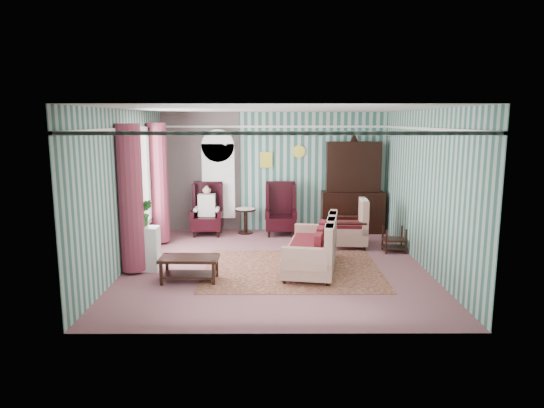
{
  "coord_description": "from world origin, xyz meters",
  "views": [
    {
      "loc": [
        -0.09,
        -8.84,
        2.71
      ],
      "look_at": [
        -0.06,
        0.6,
        1.07
      ],
      "focal_mm": 32.0,
      "sensor_mm": 36.0,
      "label": 1
    }
  ],
  "objects_px": {
    "seated_woman": "(207,210)",
    "floral_armchair": "(348,223)",
    "sofa": "(311,244)",
    "coffee_table": "(190,269)",
    "nest_table": "(394,239)",
    "bookcase": "(219,186)",
    "wingback_left": "(207,209)",
    "plant_stand": "(144,249)",
    "dresser_hutch": "(353,184)",
    "wingback_right": "(281,209)",
    "round_side_table": "(245,221)"
  },
  "relations": [
    {
      "from": "round_side_table",
      "to": "bookcase",
      "type": "bearing_deg",
      "value": 159.73
    },
    {
      "from": "sofa",
      "to": "bookcase",
      "type": "bearing_deg",
      "value": 42.3
    },
    {
      "from": "bookcase",
      "to": "dresser_hutch",
      "type": "bearing_deg",
      "value": -2.11
    },
    {
      "from": "wingback_right",
      "to": "plant_stand",
      "type": "height_order",
      "value": "wingback_right"
    },
    {
      "from": "plant_stand",
      "to": "coffee_table",
      "type": "height_order",
      "value": "plant_stand"
    },
    {
      "from": "nest_table",
      "to": "sofa",
      "type": "bearing_deg",
      "value": -146.73
    },
    {
      "from": "sofa",
      "to": "floral_armchair",
      "type": "distance_m",
      "value": 1.88
    },
    {
      "from": "seated_woman",
      "to": "dresser_hutch",
      "type": "bearing_deg",
      "value": 4.41
    },
    {
      "from": "dresser_hutch",
      "to": "wingback_right",
      "type": "distance_m",
      "value": 1.86
    },
    {
      "from": "bookcase",
      "to": "wingback_left",
      "type": "xyz_separation_m",
      "value": [
        -0.25,
        -0.39,
        -0.5
      ]
    },
    {
      "from": "bookcase",
      "to": "dresser_hutch",
      "type": "distance_m",
      "value": 3.25
    },
    {
      "from": "nest_table",
      "to": "sofa",
      "type": "xyz_separation_m",
      "value": [
        -1.83,
        -1.2,
        0.22
      ]
    },
    {
      "from": "plant_stand",
      "to": "floral_armchair",
      "type": "height_order",
      "value": "floral_armchair"
    },
    {
      "from": "plant_stand",
      "to": "sofa",
      "type": "relative_size",
      "value": 0.41
    },
    {
      "from": "wingback_left",
      "to": "wingback_right",
      "type": "relative_size",
      "value": 1.0
    },
    {
      "from": "wingback_right",
      "to": "nest_table",
      "type": "bearing_deg",
      "value": -33.75
    },
    {
      "from": "nest_table",
      "to": "floral_armchair",
      "type": "relative_size",
      "value": 0.52
    },
    {
      "from": "nest_table",
      "to": "floral_armchair",
      "type": "bearing_deg",
      "value": 154.32
    },
    {
      "from": "dresser_hutch",
      "to": "sofa",
      "type": "relative_size",
      "value": 1.21
    },
    {
      "from": "wingback_right",
      "to": "nest_table",
      "type": "relative_size",
      "value": 2.31
    },
    {
      "from": "seated_woman",
      "to": "floral_armchair",
      "type": "relative_size",
      "value": 1.14
    },
    {
      "from": "plant_stand",
      "to": "coffee_table",
      "type": "xyz_separation_m",
      "value": [
        0.93,
        -0.64,
        -0.19
      ]
    },
    {
      "from": "seated_woman",
      "to": "nest_table",
      "type": "xyz_separation_m",
      "value": [
        4.07,
        -1.55,
        -0.32
      ]
    },
    {
      "from": "bookcase",
      "to": "wingback_left",
      "type": "distance_m",
      "value": 0.68
    },
    {
      "from": "nest_table",
      "to": "coffee_table",
      "type": "xyz_separation_m",
      "value": [
        -3.94,
        -1.84,
        -0.06
      ]
    },
    {
      "from": "wingback_left",
      "to": "nest_table",
      "type": "height_order",
      "value": "wingback_left"
    },
    {
      "from": "dresser_hutch",
      "to": "wingback_right",
      "type": "relative_size",
      "value": 1.89
    },
    {
      "from": "wingback_right",
      "to": "floral_armchair",
      "type": "bearing_deg",
      "value": -38.13
    },
    {
      "from": "wingback_right",
      "to": "coffee_table",
      "type": "bearing_deg",
      "value": -115.48
    },
    {
      "from": "nest_table",
      "to": "sofa",
      "type": "relative_size",
      "value": 0.28
    },
    {
      "from": "dresser_hutch",
      "to": "nest_table",
      "type": "bearing_deg",
      "value": -72.61
    },
    {
      "from": "plant_stand",
      "to": "sofa",
      "type": "height_order",
      "value": "sofa"
    },
    {
      "from": "sofa",
      "to": "coffee_table",
      "type": "bearing_deg",
      "value": 116.8
    },
    {
      "from": "wingback_right",
      "to": "round_side_table",
      "type": "xyz_separation_m",
      "value": [
        -0.85,
        0.15,
        -0.33
      ]
    },
    {
      "from": "coffee_table",
      "to": "wingback_right",
      "type": "bearing_deg",
      "value": 64.52
    },
    {
      "from": "round_side_table",
      "to": "sofa",
      "type": "xyz_separation_m",
      "value": [
        1.34,
        -2.9,
        0.19
      ]
    },
    {
      "from": "wingback_left",
      "to": "coffee_table",
      "type": "height_order",
      "value": "wingback_left"
    },
    {
      "from": "nest_table",
      "to": "wingback_right",
      "type": "bearing_deg",
      "value": 146.25
    },
    {
      "from": "dresser_hutch",
      "to": "wingback_right",
      "type": "height_order",
      "value": "dresser_hutch"
    },
    {
      "from": "seated_woman",
      "to": "wingback_right",
      "type": "bearing_deg",
      "value": 0.0
    },
    {
      "from": "bookcase",
      "to": "coffee_table",
      "type": "bearing_deg",
      "value": -91.75
    },
    {
      "from": "dresser_hutch",
      "to": "plant_stand",
      "type": "relative_size",
      "value": 2.95
    },
    {
      "from": "wingback_left",
      "to": "wingback_right",
      "type": "height_order",
      "value": "same"
    },
    {
      "from": "seated_woman",
      "to": "floral_armchair",
      "type": "height_order",
      "value": "seated_woman"
    },
    {
      "from": "bookcase",
      "to": "coffee_table",
      "type": "xyz_separation_m",
      "value": [
        -0.12,
        -3.78,
        -0.91
      ]
    },
    {
      "from": "nest_table",
      "to": "wingback_left",
      "type": "bearing_deg",
      "value": 159.15
    },
    {
      "from": "round_side_table",
      "to": "sofa",
      "type": "distance_m",
      "value": 3.2
    },
    {
      "from": "sofa",
      "to": "coffee_table",
      "type": "xyz_separation_m",
      "value": [
        -2.11,
        -0.64,
        -0.27
      ]
    },
    {
      "from": "bookcase",
      "to": "round_side_table",
      "type": "xyz_separation_m",
      "value": [
        0.65,
        -0.24,
        -0.82
      ]
    },
    {
      "from": "wingback_right",
      "to": "coffee_table",
      "type": "relative_size",
      "value": 1.27
    }
  ]
}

